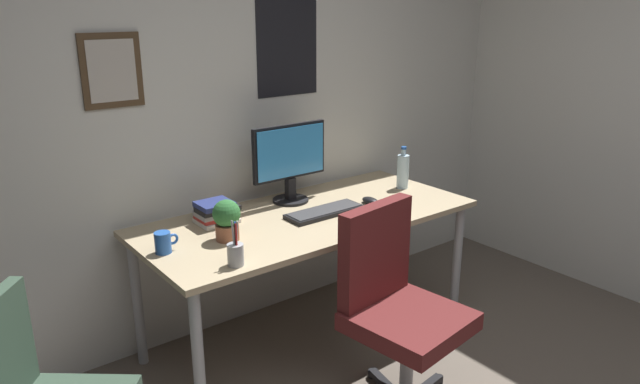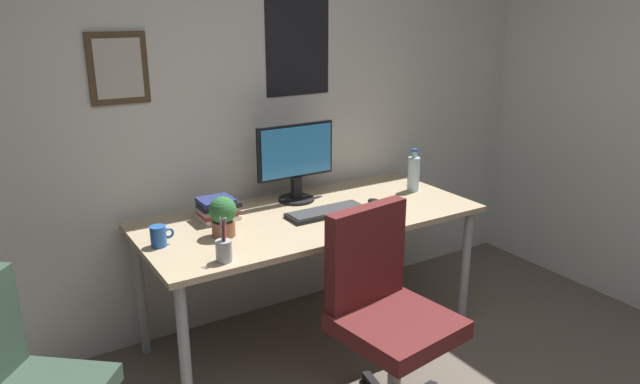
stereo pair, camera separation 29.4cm
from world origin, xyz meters
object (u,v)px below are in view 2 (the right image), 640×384
coffee_mug_near (159,236)px  potted_plant (223,215)px  book_stack_left (218,209)px  monitor (296,159)px  office_chair (384,305)px  water_bottle (413,173)px  pen_cup (224,250)px  computer_mouse (375,202)px  keyboard (326,212)px

coffee_mug_near → potted_plant: bearing=-7.7°
book_stack_left → monitor: bearing=5.9°
potted_plant → monitor: bearing=26.7°
office_chair → book_stack_left: size_ratio=4.67×
water_bottle → potted_plant: water_bottle is taller
pen_cup → book_stack_left: (0.18, 0.50, 0.00)m
computer_mouse → coffee_mug_near: coffee_mug_near is taller
keyboard → potted_plant: size_ratio=2.21×
monitor → keyboard: size_ratio=1.07×
potted_plant → pen_cup: size_ratio=0.98×
computer_mouse → potted_plant: bearing=178.2°
computer_mouse → pen_cup: size_ratio=0.55×
office_chair → potted_plant: (-0.47, 0.65, 0.31)m
office_chair → potted_plant: size_ratio=4.87×
computer_mouse → water_bottle: water_bottle is taller
water_bottle → office_chair: bearing=-136.6°
water_bottle → pen_cup: 1.38m
keyboard → computer_mouse: 0.30m
potted_plant → water_bottle: bearing=3.4°
computer_mouse → keyboard: bearing=175.3°
computer_mouse → coffee_mug_near: (-1.17, 0.07, 0.03)m
office_chair → coffee_mug_near: office_chair is taller
coffee_mug_near → book_stack_left: (0.36, 0.19, 0.01)m
water_bottle → monitor: bearing=163.0°
keyboard → computer_mouse: size_ratio=3.91×
book_stack_left → keyboard: bearing=-24.5°
water_bottle → pen_cup: size_ratio=1.26×
monitor → pen_cup: size_ratio=2.30×
water_bottle → potted_plant: size_ratio=1.29×
pen_cup → monitor: bearing=39.5°
keyboard → computer_mouse: computer_mouse is taller
computer_mouse → book_stack_left: 0.85m
computer_mouse → potted_plant: 0.88m
computer_mouse → pen_cup: pen_cup is taller
monitor → book_stack_left: monitor is taller
office_chair → book_stack_left: 1.00m
monitor → computer_mouse: bearing=-43.7°
water_bottle → book_stack_left: 1.17m
computer_mouse → coffee_mug_near: bearing=176.7°
office_chair → keyboard: 0.69m
office_chair → pen_cup: office_chair is taller
computer_mouse → pen_cup: 1.02m
monitor → keyboard: 0.36m
book_stack_left → computer_mouse: bearing=-17.6°
keyboard → computer_mouse: (0.30, -0.02, 0.01)m
office_chair → pen_cup: bearing=146.9°
keyboard → coffee_mug_near: coffee_mug_near is taller
monitor → potted_plant: bearing=-153.3°
book_stack_left → pen_cup: bearing=-109.7°
monitor → book_stack_left: 0.52m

